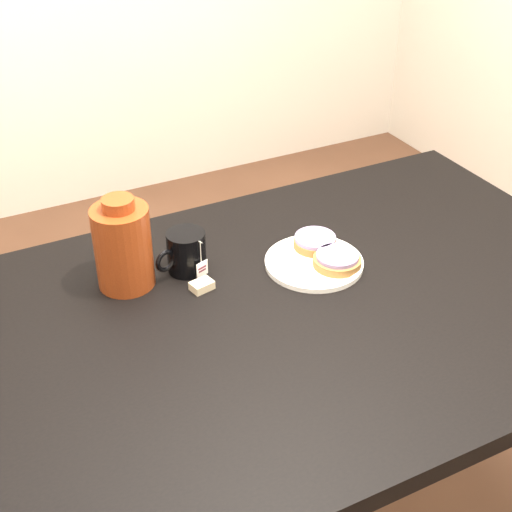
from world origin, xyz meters
name	(u,v)px	position (x,y,z in m)	size (l,w,h in m)	color
table	(297,335)	(0.00, 0.00, 0.67)	(1.40, 0.90, 0.75)	black
plate	(314,262)	(0.10, 0.10, 0.76)	(0.21, 0.21, 0.02)	white
bagel_back	(315,242)	(0.13, 0.15, 0.77)	(0.10, 0.10, 0.03)	brown
bagel_front	(337,260)	(0.13, 0.07, 0.77)	(0.14, 0.14, 0.03)	brown
mug	(186,252)	(-0.15, 0.21, 0.80)	(0.13, 0.10, 0.09)	black
teabag_pouch	(202,286)	(-0.15, 0.13, 0.76)	(0.04, 0.03, 0.02)	#C6B793
bagel_package	(123,246)	(-0.28, 0.22, 0.84)	(0.14, 0.14, 0.20)	#5B1E0C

